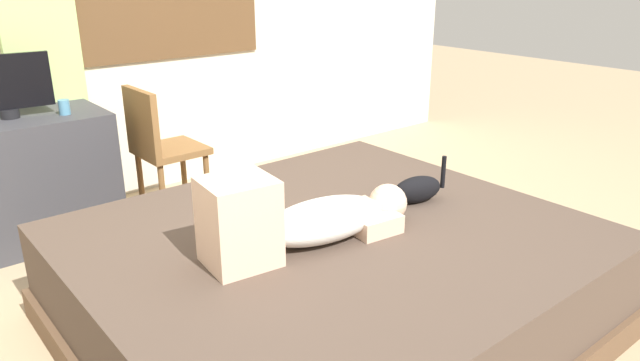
% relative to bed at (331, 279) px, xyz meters
% --- Properties ---
extents(ground_plane, '(16.00, 16.00, 0.00)m').
position_rel_bed_xyz_m(ground_plane, '(-0.04, -0.12, -0.23)').
color(ground_plane, tan).
extents(bed, '(2.12, 1.90, 0.47)m').
position_rel_bed_xyz_m(bed, '(0.00, 0.00, 0.00)').
color(bed, brown).
rests_on(bed, ground).
extents(person_lying, '(0.94, 0.35, 0.34)m').
position_rel_bed_xyz_m(person_lying, '(-0.17, -0.03, 0.35)').
color(person_lying, silver).
rests_on(person_lying, bed).
extents(cat, '(0.35, 0.16, 0.21)m').
position_rel_bed_xyz_m(cat, '(0.51, -0.01, 0.30)').
color(cat, black).
rests_on(cat, bed).
extents(desk, '(0.90, 0.56, 0.74)m').
position_rel_bed_xyz_m(desk, '(-0.76, 1.80, 0.14)').
color(desk, '#38383D').
rests_on(desk, ground).
extents(tv_monitor, '(0.48, 0.10, 0.35)m').
position_rel_bed_xyz_m(tv_monitor, '(-0.80, 1.80, 0.69)').
color(tv_monitor, black).
rests_on(tv_monitor, desk).
extents(cup, '(0.06, 0.06, 0.08)m').
position_rel_bed_xyz_m(cup, '(-0.54, 1.70, 0.55)').
color(cup, teal).
rests_on(cup, desk).
extents(chair_by_desk, '(0.39, 0.39, 0.86)m').
position_rel_bed_xyz_m(chair_by_desk, '(-0.07, 1.53, 0.28)').
color(chair_by_desk, brown).
rests_on(chair_by_desk, ground).
extents(curtain_left, '(0.44, 0.06, 2.58)m').
position_rel_bed_xyz_m(curtain_left, '(-0.51, 2.08, 1.06)').
color(curtain_left, '#ADCC75').
rests_on(curtain_left, ground).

